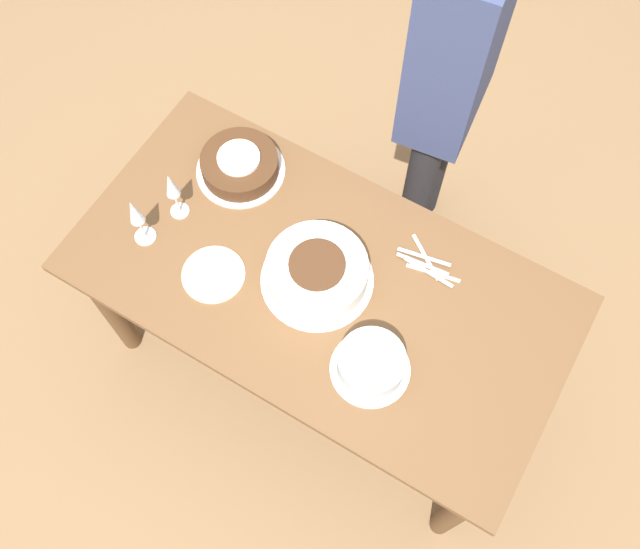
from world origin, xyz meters
name	(u,v)px	position (x,y,z in m)	size (l,w,h in m)	color
ground_plane	(320,359)	(0.00, 0.00, 0.00)	(12.00, 12.00, 0.00)	#8E6B47
dining_table	(320,297)	(0.00, 0.00, 0.63)	(1.53, 0.79, 0.75)	brown
cake_center_white	(317,272)	(0.01, 0.00, 0.80)	(0.34, 0.34, 0.11)	white
cake_front_chocolate	(240,165)	(0.43, -0.21, 0.78)	(0.29, 0.29, 0.08)	white
cake_back_decorated	(371,364)	(-0.27, 0.17, 0.80)	(0.23, 0.23, 0.10)	white
wine_glass_near	(135,214)	(0.55, 0.15, 0.89)	(0.07, 0.07, 0.21)	silver
wine_glass_far	(172,188)	(0.51, 0.02, 0.89)	(0.06, 0.06, 0.21)	silver
dessert_plate_right	(213,275)	(0.29, 0.15, 0.75)	(0.20, 0.20, 0.01)	beige
fork_pile	(427,265)	(-0.25, -0.21, 0.75)	(0.22, 0.11, 0.01)	silver
person_cutting	(453,67)	(-0.04, -0.74, 0.99)	(0.27, 0.42, 1.64)	#232328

